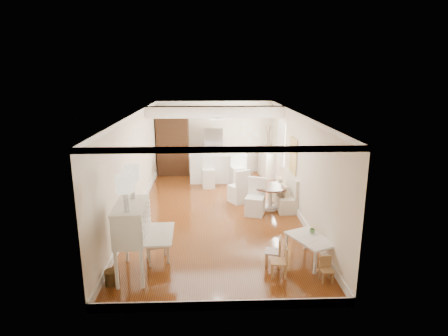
{
  "coord_description": "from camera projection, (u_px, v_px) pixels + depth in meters",
  "views": [
    {
      "loc": [
        -0.18,
        -9.97,
        3.88
      ],
      "look_at": [
        0.21,
        0.3,
        1.23
      ],
      "focal_mm": 30.0,
      "sensor_mm": 36.0,
      "label": 1
    }
  ],
  "objects": [
    {
      "name": "gustavian_armchair",
      "position": [
        157.0,
        242.0,
        7.81
      ],
      "size": [
        0.61,
        0.61,
        0.85
      ],
      "primitive_type": "cube",
      "rotation": [
        0.0,
        0.0,
        1.86
      ],
      "color": "silver",
      "rests_on": "ground"
    },
    {
      "name": "slip_chair_far",
      "position": [
        239.0,
        186.0,
        11.37
      ],
      "size": [
        0.69,
        0.7,
        1.05
      ],
      "primitive_type": "cube",
      "rotation": [
        0.0,
        0.0,
        -2.61
      ],
      "color": "white",
      "rests_on": "ground"
    },
    {
      "name": "dining_table",
      "position": [
        270.0,
        198.0,
        10.83
      ],
      "size": [
        1.19,
        1.19,
        0.7
      ],
      "primitive_type": "cylinder",
      "rotation": [
        0.0,
        0.0,
        -0.18
      ],
      "color": "#492317",
      "rests_on": "ground"
    },
    {
      "name": "kids_chair_c",
      "position": [
        327.0,
        270.0,
        7.07
      ],
      "size": [
        0.26,
        0.26,
        0.5
      ],
      "primitive_type": "cube",
      "rotation": [
        0.0,
        0.0,
        0.08
      ],
      "color": "#9D7347",
      "rests_on": "ground"
    },
    {
      "name": "banquette",
      "position": [
        284.0,
        190.0,
        11.06
      ],
      "size": [
        0.52,
        1.6,
        0.98
      ],
      "primitive_type": "cube",
      "color": "silver",
      "rests_on": "ground"
    },
    {
      "name": "kids_table",
      "position": [
        310.0,
        249.0,
        7.86
      ],
      "size": [
        1.01,
        1.21,
        0.52
      ],
      "primitive_type": "cube",
      "rotation": [
        0.0,
        0.0,
        0.43
      ],
      "color": "white",
      "rests_on": "ground"
    },
    {
      "name": "pantry_cabinet",
      "position": [
        173.0,
        145.0,
        14.33
      ],
      "size": [
        1.2,
        0.6,
        2.3
      ],
      "primitive_type": "cube",
      "color": "#381E11",
      "rests_on": "ground"
    },
    {
      "name": "sideboard",
      "position": [
        268.0,
        164.0,
        14.2
      ],
      "size": [
        0.62,
        1.07,
        0.97
      ],
      "primitive_type": "cube",
      "rotation": [
        0.0,
        0.0,
        0.18
      ],
      "color": "white",
      "rests_on": "ground"
    },
    {
      "name": "branch_vase",
      "position": [
        268.0,
        149.0,
        14.1
      ],
      "size": [
        0.23,
        0.23,
        0.19
      ],
      "primitive_type": "imported",
      "rotation": [
        0.0,
        0.0,
        0.31
      ],
      "color": "white",
      "rests_on": "sideboard"
    },
    {
      "name": "kids_chair_b",
      "position": [
        273.0,
        251.0,
        7.65
      ],
      "size": [
        0.38,
        0.38,
        0.65
      ],
      "primitive_type": "cube",
      "rotation": [
        0.0,
        0.0,
        -1.82
      ],
      "color": "#AE834F",
      "rests_on": "ground"
    },
    {
      "name": "wicker_basket",
      "position": [
        112.0,
        277.0,
        7.03
      ],
      "size": [
        0.3,
        0.3,
        0.27
      ],
      "primitive_type": "cylinder",
      "rotation": [
        0.0,
        0.0,
        0.1
      ],
      "color": "#4D3518",
      "rests_on": "ground"
    },
    {
      "name": "fridge",
      "position": [
        223.0,
        151.0,
        14.43
      ],
      "size": [
        0.75,
        0.65,
        1.8
      ],
      "primitive_type": "imported",
      "color": "silver",
      "rests_on": "ground"
    },
    {
      "name": "slip_chair_near",
      "position": [
        255.0,
        197.0,
        10.36
      ],
      "size": [
        0.63,
        0.64,
        1.03
      ],
      "primitive_type": "cube",
      "rotation": [
        0.0,
        0.0,
        -0.32
      ],
      "color": "white",
      "rests_on": "ground"
    },
    {
      "name": "pencil_cup",
      "position": [
        312.0,
        231.0,
        8.02
      ],
      "size": [
        0.14,
        0.14,
        0.09
      ],
      "primitive_type": "imported",
      "rotation": [
        0.0,
        0.0,
        0.17
      ],
      "color": "#69A15E",
      "rests_on": "kids_table"
    },
    {
      "name": "secretary_bureau",
      "position": [
        132.0,
        240.0,
        7.23
      ],
      "size": [
        1.19,
        1.21,
        1.46
      ],
      "primitive_type": "cube",
      "rotation": [
        0.0,
        0.0,
        0.04
      ],
      "color": "white",
      "rests_on": "ground"
    },
    {
      "name": "room",
      "position": [
        218.0,
        142.0,
        10.45
      ],
      "size": [
        9.0,
        9.04,
        2.82
      ],
      "color": "brown",
      "rests_on": "ground"
    },
    {
      "name": "bar_stool_left",
      "position": [
        209.0,
        173.0,
        12.8
      ],
      "size": [
        0.45,
        0.45,
        1.03
      ],
      "primitive_type": "cube",
      "rotation": [
        0.0,
        0.0,
        0.09
      ],
      "color": "silver",
      "rests_on": "ground"
    },
    {
      "name": "bar_stool_right",
      "position": [
        238.0,
        171.0,
        13.02
      ],
      "size": [
        0.52,
        0.52,
        1.06
      ],
      "primitive_type": "cube",
      "rotation": [
        0.0,
        0.0,
        0.26
      ],
      "color": "silver",
      "rests_on": "ground"
    },
    {
      "name": "kids_chair_a",
      "position": [
        279.0,
        261.0,
        7.25
      ],
      "size": [
        0.35,
        0.35,
        0.65
      ],
      "primitive_type": "cube",
      "rotation": [
        0.0,
        0.0,
        -1.7
      ],
      "color": "tan",
      "rests_on": "ground"
    },
    {
      "name": "breakfast_counter",
      "position": [
        218.0,
        168.0,
        13.5
      ],
      "size": [
        2.05,
        0.65,
        1.03
      ],
      "primitive_type": "cube",
      "color": "white",
      "rests_on": "ground"
    }
  ]
}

